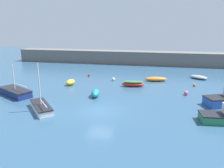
{
  "coord_description": "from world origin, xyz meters",
  "views": [
    {
      "loc": [
        5.58,
        -20.32,
        8.48
      ],
      "look_at": [
        -0.26,
        7.1,
        0.99
      ],
      "focal_mm": 35.0,
      "sensor_mm": 36.0,
      "label": 1
    }
  ],
  "objects_px": {
    "sailboat_twin_hulled": "(15,92)",
    "fishing_dinghy_green": "(95,93)",
    "rowboat_with_red_cover": "(133,84)",
    "sailboat_short_mast": "(41,107)",
    "open_tender_yellow": "(199,77)",
    "mooring_buoy_red": "(89,75)",
    "mooring_buoy_white": "(113,79)",
    "rowboat_blue_near": "(156,79)",
    "dinghy_near_pier": "(70,82)",
    "mooring_buoy_orange": "(194,85)",
    "mooring_buoy_pink": "(186,93)"
  },
  "relations": [
    {
      "from": "mooring_buoy_red",
      "to": "mooring_buoy_white",
      "type": "bearing_deg",
      "value": -23.98
    },
    {
      "from": "rowboat_with_red_cover",
      "to": "mooring_buoy_white",
      "type": "xyz_separation_m",
      "value": [
        -3.46,
        2.77,
        -0.16
      ]
    },
    {
      "from": "rowboat_with_red_cover",
      "to": "mooring_buoy_white",
      "type": "height_order",
      "value": "rowboat_with_red_cover"
    },
    {
      "from": "rowboat_blue_near",
      "to": "dinghy_near_pier",
      "type": "relative_size",
      "value": 1.83
    },
    {
      "from": "rowboat_blue_near",
      "to": "mooring_buoy_white",
      "type": "bearing_deg",
      "value": -1.35
    },
    {
      "from": "mooring_buoy_white",
      "to": "fishing_dinghy_green",
      "type": "bearing_deg",
      "value": -93.85
    },
    {
      "from": "fishing_dinghy_green",
      "to": "mooring_buoy_white",
      "type": "relative_size",
      "value": 4.72
    },
    {
      "from": "mooring_buoy_pink",
      "to": "sailboat_short_mast",
      "type": "bearing_deg",
      "value": -150.51
    },
    {
      "from": "rowboat_blue_near",
      "to": "mooring_buoy_red",
      "type": "height_order",
      "value": "rowboat_blue_near"
    },
    {
      "from": "mooring_buoy_pink",
      "to": "mooring_buoy_white",
      "type": "relative_size",
      "value": 1.07
    },
    {
      "from": "fishing_dinghy_green",
      "to": "mooring_buoy_orange",
      "type": "distance_m",
      "value": 14.78
    },
    {
      "from": "mooring_buoy_red",
      "to": "rowboat_blue_near",
      "type": "bearing_deg",
      "value": -5.13
    },
    {
      "from": "sailboat_twin_hulled",
      "to": "rowboat_blue_near",
      "type": "height_order",
      "value": "sailboat_twin_hulled"
    },
    {
      "from": "mooring_buoy_red",
      "to": "mooring_buoy_orange",
      "type": "bearing_deg",
      "value": -10.04
    },
    {
      "from": "sailboat_twin_hulled",
      "to": "fishing_dinghy_green",
      "type": "height_order",
      "value": "sailboat_twin_hulled"
    },
    {
      "from": "fishing_dinghy_green",
      "to": "open_tender_yellow",
      "type": "height_order",
      "value": "fishing_dinghy_green"
    },
    {
      "from": "mooring_buoy_orange",
      "to": "rowboat_with_red_cover",
      "type": "bearing_deg",
      "value": -167.59
    },
    {
      "from": "sailboat_twin_hulled",
      "to": "rowboat_with_red_cover",
      "type": "relative_size",
      "value": 1.56
    },
    {
      "from": "sailboat_twin_hulled",
      "to": "open_tender_yellow",
      "type": "height_order",
      "value": "sailboat_twin_hulled"
    },
    {
      "from": "rowboat_blue_near",
      "to": "dinghy_near_pier",
      "type": "height_order",
      "value": "dinghy_near_pier"
    },
    {
      "from": "sailboat_twin_hulled",
      "to": "dinghy_near_pier",
      "type": "xyz_separation_m",
      "value": [
        4.76,
        6.28,
        -0.05
      ]
    },
    {
      "from": "fishing_dinghy_green",
      "to": "mooring_buoy_white",
      "type": "height_order",
      "value": "fishing_dinghy_green"
    },
    {
      "from": "rowboat_with_red_cover",
      "to": "mooring_buoy_red",
      "type": "height_order",
      "value": "rowboat_with_red_cover"
    },
    {
      "from": "rowboat_blue_near",
      "to": "open_tender_yellow",
      "type": "distance_m",
      "value": 7.55
    },
    {
      "from": "dinghy_near_pier",
      "to": "mooring_buoy_red",
      "type": "bearing_deg",
      "value": -1.57
    },
    {
      "from": "mooring_buoy_white",
      "to": "sailboat_short_mast",
      "type": "bearing_deg",
      "value": -108.71
    },
    {
      "from": "open_tender_yellow",
      "to": "mooring_buoy_red",
      "type": "xyz_separation_m",
      "value": [
        -18.34,
        -2.04,
        -0.1
      ]
    },
    {
      "from": "sailboat_twin_hulled",
      "to": "mooring_buoy_red",
      "type": "bearing_deg",
      "value": -87.11
    },
    {
      "from": "sailboat_short_mast",
      "to": "fishing_dinghy_green",
      "type": "bearing_deg",
      "value": -78.63
    },
    {
      "from": "fishing_dinghy_green",
      "to": "rowboat_blue_near",
      "type": "bearing_deg",
      "value": 132.67
    },
    {
      "from": "dinghy_near_pier",
      "to": "mooring_buoy_white",
      "type": "relative_size",
      "value": 3.91
    },
    {
      "from": "mooring_buoy_red",
      "to": "fishing_dinghy_green",
      "type": "bearing_deg",
      "value": -68.09
    },
    {
      "from": "fishing_dinghy_green",
      "to": "mooring_buoy_orange",
      "type": "xyz_separation_m",
      "value": [
        12.7,
        7.55,
        -0.25
      ]
    },
    {
      "from": "rowboat_with_red_cover",
      "to": "dinghy_near_pier",
      "type": "xyz_separation_m",
      "value": [
        -9.18,
        -1.09,
        0.0
      ]
    },
    {
      "from": "mooring_buoy_red",
      "to": "open_tender_yellow",
      "type": "bearing_deg",
      "value": 6.35
    },
    {
      "from": "dinghy_near_pier",
      "to": "open_tender_yellow",
      "type": "xyz_separation_m",
      "value": [
        19.25,
        8.03,
        -0.13
      ]
    },
    {
      "from": "mooring_buoy_red",
      "to": "sailboat_twin_hulled",
      "type": "bearing_deg",
      "value": -114.78
    },
    {
      "from": "sailboat_twin_hulled",
      "to": "mooring_buoy_red",
      "type": "relative_size",
      "value": 14.07
    },
    {
      "from": "mooring_buoy_pink",
      "to": "mooring_buoy_red",
      "type": "bearing_deg",
      "value": 153.83
    },
    {
      "from": "sailboat_short_mast",
      "to": "fishing_dinghy_green",
      "type": "distance_m",
      "value": 6.98
    },
    {
      "from": "rowboat_blue_near",
      "to": "mooring_buoy_red",
      "type": "bearing_deg",
      "value": -15.98
    },
    {
      "from": "open_tender_yellow",
      "to": "mooring_buoy_orange",
      "type": "bearing_deg",
      "value": -70.69
    },
    {
      "from": "sailboat_twin_hulled",
      "to": "dinghy_near_pier",
      "type": "distance_m",
      "value": 7.88
    },
    {
      "from": "rowboat_with_red_cover",
      "to": "mooring_buoy_white",
      "type": "distance_m",
      "value": 4.44
    },
    {
      "from": "dinghy_near_pier",
      "to": "rowboat_blue_near",
      "type": "bearing_deg",
      "value": -61.08
    },
    {
      "from": "sailboat_short_mast",
      "to": "mooring_buoy_white",
      "type": "xyz_separation_m",
      "value": [
        4.74,
        14.0,
        -0.13
      ]
    },
    {
      "from": "dinghy_near_pier",
      "to": "rowboat_with_red_cover",
      "type": "bearing_deg",
      "value": -76.23
    },
    {
      "from": "rowboat_blue_near",
      "to": "dinghy_near_pier",
      "type": "xyz_separation_m",
      "value": [
        -12.35,
        -4.97,
        0.07
      ]
    },
    {
      "from": "rowboat_with_red_cover",
      "to": "sailboat_short_mast",
      "type": "height_order",
      "value": "sailboat_short_mast"
    },
    {
      "from": "fishing_dinghy_green",
      "to": "mooring_buoy_white",
      "type": "distance_m",
      "value": 8.43
    }
  ]
}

